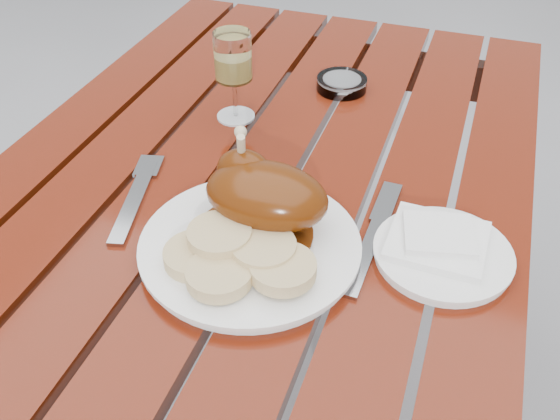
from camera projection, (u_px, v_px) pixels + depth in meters
The scene contains 10 objects.
table at pixel (265, 323), 1.20m from camera, with size 0.80×1.20×0.75m, color maroon.
dinner_plate at pixel (250, 247), 0.80m from camera, with size 0.29×0.29×0.02m, color white.
roast_duck at pixel (263, 194), 0.80m from camera, with size 0.17×0.16×0.12m.
bread_dumplings at pixel (236, 256), 0.75m from camera, with size 0.19×0.13×0.03m.
wine_glass at pixel (234, 77), 1.02m from camera, with size 0.07×0.07×0.15m, color tan.
side_plate at pixel (443, 254), 0.80m from camera, with size 0.18×0.18×0.01m, color white.
napkin at pixel (437, 241), 0.80m from camera, with size 0.12×0.11×0.01m, color white.
ashtray at pixel (342, 84), 1.14m from camera, with size 0.09×0.09×0.02m, color #B2B7BC.
fork at pixel (134, 201), 0.89m from camera, with size 0.02×0.19×0.01m, color gray.
knife at pixel (370, 243), 0.82m from camera, with size 0.02×0.20×0.01m, color gray.
Camera 1 is at (0.29, -0.74, 1.30)m, focal length 40.00 mm.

